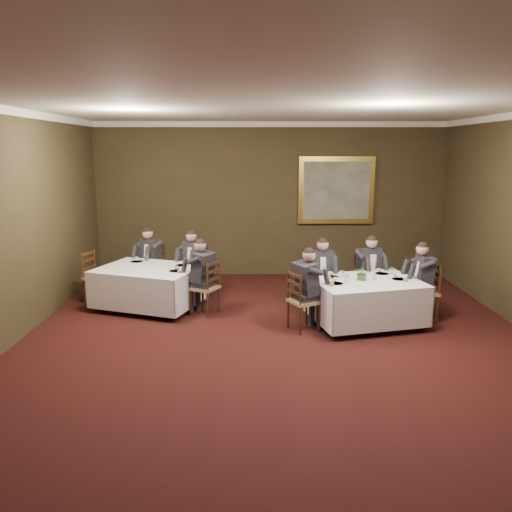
{
  "coord_description": "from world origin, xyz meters",
  "views": [
    {
      "loc": [
        -0.36,
        -6.47,
        2.89
      ],
      "look_at": [
        -0.34,
        1.68,
        1.15
      ],
      "focal_mm": 35.0,
      "sensor_mm": 36.0,
      "label": 1
    }
  ],
  "objects_px": {
    "diner_main_endleft": "(304,300)",
    "painting": "(336,190)",
    "chair_sec_backright": "(195,283)",
    "diner_sec_backright": "(195,272)",
    "chair_main_backleft": "(320,295)",
    "diner_sec_backleft": "(152,268)",
    "chair_main_endright": "(424,303)",
    "chair_main_backright": "(367,292)",
    "table_second": "(149,284)",
    "centerpiece": "(362,272)",
    "table_main": "(366,299)",
    "diner_sec_endright": "(205,286)",
    "chair_sec_backleft": "(153,279)",
    "chair_sec_endright": "(206,299)",
    "diner_main_backright": "(368,280)",
    "chair_sec_endleft": "(98,287)",
    "candlestick": "(375,270)",
    "chair_main_endleft": "(303,313)",
    "diner_main_backleft": "(320,283)",
    "diner_main_endright": "(424,291)"
  },
  "relations": [
    {
      "from": "chair_sec_backleft",
      "to": "chair_sec_endright",
      "type": "bearing_deg",
      "value": 162.0
    },
    {
      "from": "chair_main_backright",
      "to": "diner_sec_endright",
      "type": "distance_m",
      "value": 3.03
    },
    {
      "from": "chair_main_endleft",
      "to": "table_second",
      "type": "bearing_deg",
      "value": -140.88
    },
    {
      "from": "diner_main_backleft",
      "to": "diner_sec_backright",
      "type": "xyz_separation_m",
      "value": [
        -2.39,
        0.88,
        0.0
      ]
    },
    {
      "from": "diner_main_endleft",
      "to": "candlestick",
      "type": "height_order",
      "value": "diner_main_endleft"
    },
    {
      "from": "table_main",
      "to": "chair_main_endright",
      "type": "distance_m",
      "value": 1.12
    },
    {
      "from": "chair_main_endright",
      "to": "painting",
      "type": "height_order",
      "value": "painting"
    },
    {
      "from": "diner_main_endleft",
      "to": "painting",
      "type": "xyz_separation_m",
      "value": [
        1.06,
        3.66,
        1.47
      ]
    },
    {
      "from": "chair_sec_backright",
      "to": "diner_sec_backright",
      "type": "relative_size",
      "value": 0.74
    },
    {
      "from": "diner_main_backleft",
      "to": "chair_sec_endright",
      "type": "bearing_deg",
      "value": -2.98
    },
    {
      "from": "diner_sec_backright",
      "to": "diner_main_backright",
      "type": "bearing_deg",
      "value": -159.77
    },
    {
      "from": "chair_main_backright",
      "to": "diner_sec_backright",
      "type": "xyz_separation_m",
      "value": [
        -3.3,
        0.65,
        0.23
      ]
    },
    {
      "from": "chair_main_endleft",
      "to": "diner_main_endright",
      "type": "bearing_deg",
      "value": 76.27
    },
    {
      "from": "chair_main_backleft",
      "to": "chair_main_backright",
      "type": "xyz_separation_m",
      "value": [
        0.91,
        0.22,
        0.0
      ]
    },
    {
      "from": "chair_main_backright",
      "to": "chair_sec_endleft",
      "type": "xyz_separation_m",
      "value": [
        -5.14,
        0.32,
        0.0
      ]
    },
    {
      "from": "table_main",
      "to": "chair_main_backright",
      "type": "xyz_separation_m",
      "value": [
        0.24,
        0.98,
        -0.17
      ]
    },
    {
      "from": "diner_main_backleft",
      "to": "chair_main_endright",
      "type": "bearing_deg",
      "value": 155.58
    },
    {
      "from": "diner_main_endleft",
      "to": "centerpiece",
      "type": "xyz_separation_m",
      "value": [
        0.99,
        0.27,
        0.39
      ]
    },
    {
      "from": "chair_main_backleft",
      "to": "chair_sec_backleft",
      "type": "xyz_separation_m",
      "value": [
        -3.3,
        1.2,
        0.0
      ]
    },
    {
      "from": "chair_main_backleft",
      "to": "chair_sec_backleft",
      "type": "relative_size",
      "value": 1.0
    },
    {
      "from": "chair_sec_backright",
      "to": "chair_main_backright",
      "type": "bearing_deg",
      "value": -159.78
    },
    {
      "from": "chair_main_backleft",
      "to": "diner_sec_backleft",
      "type": "xyz_separation_m",
      "value": [
        -3.31,
        1.19,
        0.23
      ]
    },
    {
      "from": "diner_main_endright",
      "to": "diner_main_backleft",
      "type": "bearing_deg",
      "value": 73.24
    },
    {
      "from": "diner_main_backright",
      "to": "chair_sec_endleft",
      "type": "height_order",
      "value": "diner_main_backright"
    },
    {
      "from": "chair_main_endleft",
      "to": "chair_sec_backright",
      "type": "xyz_separation_m",
      "value": [
        -1.98,
        1.9,
        0.0
      ]
    },
    {
      "from": "diner_main_backright",
      "to": "candlestick",
      "type": "distance_m",
      "value": 0.98
    },
    {
      "from": "chair_main_endright",
      "to": "table_second",
      "type": "bearing_deg",
      "value": 81.35
    },
    {
      "from": "table_second",
      "to": "diner_sec_endright",
      "type": "xyz_separation_m",
      "value": [
        1.07,
        -0.38,
        0.06
      ]
    },
    {
      "from": "chair_main_backleft",
      "to": "diner_sec_backleft",
      "type": "distance_m",
      "value": 3.52
    },
    {
      "from": "diner_main_backleft",
      "to": "chair_sec_backright",
      "type": "bearing_deg",
      "value": -29.13
    },
    {
      "from": "diner_sec_endright",
      "to": "chair_sec_endleft",
      "type": "distance_m",
      "value": 2.29
    },
    {
      "from": "diner_sec_backleft",
      "to": "candlestick",
      "type": "bearing_deg",
      "value": -173.17
    },
    {
      "from": "chair_main_backright",
      "to": "diner_sec_backleft",
      "type": "relative_size",
      "value": 0.74
    },
    {
      "from": "table_second",
      "to": "centerpiece",
      "type": "relative_size",
      "value": 7.75
    },
    {
      "from": "diner_sec_backleft",
      "to": "chair_sec_endleft",
      "type": "bearing_deg",
      "value": 66.05
    },
    {
      "from": "table_second",
      "to": "chair_sec_endleft",
      "type": "xyz_separation_m",
      "value": [
        -1.08,
        0.38,
        -0.17
      ]
    },
    {
      "from": "chair_main_endleft",
      "to": "chair_sec_endleft",
      "type": "distance_m",
      "value": 4.13
    },
    {
      "from": "diner_main_endright",
      "to": "diner_sec_backright",
      "type": "xyz_separation_m",
      "value": [
        -4.12,
        1.37,
        0.0
      ]
    },
    {
      "from": "chair_main_backright",
      "to": "chair_sec_endright",
      "type": "relative_size",
      "value": 1.0
    },
    {
      "from": "diner_main_endleft",
      "to": "diner_main_endright",
      "type": "xyz_separation_m",
      "value": [
        2.13,
        0.52,
        0.0
      ]
    },
    {
      "from": "chair_main_backleft",
      "to": "chair_sec_backright",
      "type": "relative_size",
      "value": 1.0
    },
    {
      "from": "diner_sec_backleft",
      "to": "diner_main_endleft",
      "type": "bearing_deg",
      "value": 173.88
    },
    {
      "from": "diner_main_backright",
      "to": "chair_main_endright",
      "type": "bearing_deg",
      "value": 122.15
    },
    {
      "from": "table_main",
      "to": "chair_main_endright",
      "type": "relative_size",
      "value": 2.01
    },
    {
      "from": "chair_main_endright",
      "to": "painting",
      "type": "bearing_deg",
      "value": 17.99
    },
    {
      "from": "diner_sec_backleft",
      "to": "painting",
      "type": "height_order",
      "value": "painting"
    },
    {
      "from": "chair_sec_backleft",
      "to": "chair_sec_backright",
      "type": "xyz_separation_m",
      "value": [
        0.92,
        -0.32,
        0.0
      ]
    },
    {
      "from": "diner_main_backright",
      "to": "table_second",
      "type": "bearing_deg",
      "value": -16.49
    },
    {
      "from": "candlestick",
      "to": "painting",
      "type": "xyz_separation_m",
      "value": [
        -0.16,
        3.31,
        1.06
      ]
    },
    {
      "from": "chair_main_endright",
      "to": "painting",
      "type": "relative_size",
      "value": 0.58
    }
  ]
}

